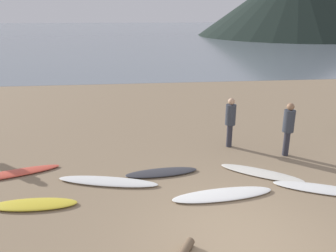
{
  "coord_description": "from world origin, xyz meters",
  "views": [
    {
      "loc": [
        -1.96,
        -5.31,
        4.2
      ],
      "look_at": [
        -0.8,
        5.14,
        0.6
      ],
      "focal_mm": 36.58,
      "sensor_mm": 36.0,
      "label": 1
    }
  ],
  "objects_px": {
    "surfboard_1": "(12,174)",
    "person_0": "(288,125)",
    "surfboard_2": "(34,204)",
    "surfboard_6": "(261,173)",
    "person_1": "(230,118)",
    "surfboard_3": "(108,181)",
    "surfboard_7": "(324,189)",
    "surfboard_5": "(223,195)",
    "surfboard_4": "(162,172)"
  },
  "relations": [
    {
      "from": "surfboard_1",
      "to": "person_0",
      "type": "height_order",
      "value": "person_0"
    },
    {
      "from": "surfboard_1",
      "to": "surfboard_6",
      "type": "relative_size",
      "value": 1.11
    },
    {
      "from": "surfboard_2",
      "to": "surfboard_5",
      "type": "relative_size",
      "value": 0.77
    },
    {
      "from": "surfboard_2",
      "to": "surfboard_6",
      "type": "bearing_deg",
      "value": 11.24
    },
    {
      "from": "surfboard_5",
      "to": "person_0",
      "type": "relative_size",
      "value": 1.52
    },
    {
      "from": "surfboard_6",
      "to": "surfboard_1",
      "type": "bearing_deg",
      "value": -152.09
    },
    {
      "from": "surfboard_1",
      "to": "surfboard_5",
      "type": "distance_m",
      "value": 5.59
    },
    {
      "from": "surfboard_4",
      "to": "surfboard_7",
      "type": "height_order",
      "value": "surfboard_4"
    },
    {
      "from": "person_0",
      "to": "surfboard_6",
      "type": "bearing_deg",
      "value": -140.72
    },
    {
      "from": "surfboard_3",
      "to": "surfboard_5",
      "type": "bearing_deg",
      "value": -4.81
    },
    {
      "from": "surfboard_4",
      "to": "surfboard_6",
      "type": "xyz_separation_m",
      "value": [
        2.65,
        -0.31,
        -0.01
      ]
    },
    {
      "from": "surfboard_6",
      "to": "surfboard_4",
      "type": "bearing_deg",
      "value": -152.97
    },
    {
      "from": "surfboard_6",
      "to": "surfboard_7",
      "type": "relative_size",
      "value": 0.92
    },
    {
      "from": "person_1",
      "to": "person_0",
      "type": "bearing_deg",
      "value": -103.23
    },
    {
      "from": "surfboard_3",
      "to": "surfboard_5",
      "type": "xyz_separation_m",
      "value": [
        2.74,
        -0.96,
        -0.0
      ]
    },
    {
      "from": "surfboard_3",
      "to": "person_1",
      "type": "bearing_deg",
      "value": 43.19
    },
    {
      "from": "surfboard_2",
      "to": "surfboard_6",
      "type": "relative_size",
      "value": 0.86
    },
    {
      "from": "surfboard_3",
      "to": "surfboard_4",
      "type": "bearing_deg",
      "value": 28.74
    },
    {
      "from": "person_0",
      "to": "surfboard_2",
      "type": "bearing_deg",
      "value": -167.53
    },
    {
      "from": "surfboard_4",
      "to": "surfboard_6",
      "type": "relative_size",
      "value": 0.88
    },
    {
      "from": "surfboard_5",
      "to": "person_0",
      "type": "height_order",
      "value": "person_0"
    },
    {
      "from": "person_0",
      "to": "person_1",
      "type": "xyz_separation_m",
      "value": [
        -1.5,
        0.87,
        -0.02
      ]
    },
    {
      "from": "surfboard_1",
      "to": "surfboard_7",
      "type": "relative_size",
      "value": 1.02
    },
    {
      "from": "surfboard_5",
      "to": "surfboard_7",
      "type": "xyz_separation_m",
      "value": [
        2.53,
        -0.02,
        -0.01
      ]
    },
    {
      "from": "surfboard_4",
      "to": "surfboard_1",
      "type": "bearing_deg",
      "value": 168.85
    },
    {
      "from": "surfboard_3",
      "to": "surfboard_7",
      "type": "xyz_separation_m",
      "value": [
        5.28,
        -0.97,
        -0.01
      ]
    },
    {
      "from": "surfboard_4",
      "to": "person_1",
      "type": "height_order",
      "value": "person_1"
    },
    {
      "from": "surfboard_6",
      "to": "person_0",
      "type": "distance_m",
      "value": 1.89
    },
    {
      "from": "surfboard_7",
      "to": "person_0",
      "type": "xyz_separation_m",
      "value": [
        -0.03,
        2.17,
        0.93
      ]
    },
    {
      "from": "surfboard_1",
      "to": "surfboard_4",
      "type": "xyz_separation_m",
      "value": [
        3.99,
        -0.37,
        0.0
      ]
    },
    {
      "from": "surfboard_1",
      "to": "surfboard_2",
      "type": "distance_m",
      "value": 1.92
    },
    {
      "from": "surfboard_2",
      "to": "person_0",
      "type": "xyz_separation_m",
      "value": [
        6.83,
        2.11,
        0.91
      ]
    },
    {
      "from": "person_1",
      "to": "surfboard_7",
      "type": "bearing_deg",
      "value": -136.45
    },
    {
      "from": "surfboard_2",
      "to": "surfboard_7",
      "type": "xyz_separation_m",
      "value": [
        6.86,
        -0.06,
        -0.01
      ]
    },
    {
      "from": "surfboard_5",
      "to": "surfboard_6",
      "type": "height_order",
      "value": "surfboard_5"
    },
    {
      "from": "surfboard_3",
      "to": "person_0",
      "type": "xyz_separation_m",
      "value": [
        5.25,
        1.19,
        0.92
      ]
    },
    {
      "from": "surfboard_5",
      "to": "person_1",
      "type": "bearing_deg",
      "value": 65.76
    },
    {
      "from": "surfboard_1",
      "to": "surfboard_4",
      "type": "height_order",
      "value": "surfboard_4"
    },
    {
      "from": "surfboard_1",
      "to": "person_0",
      "type": "bearing_deg",
      "value": -14.99
    },
    {
      "from": "surfboard_1",
      "to": "surfboard_7",
      "type": "distance_m",
      "value": 8.04
    },
    {
      "from": "surfboard_2",
      "to": "surfboard_4",
      "type": "bearing_deg",
      "value": 24.68
    },
    {
      "from": "surfboard_2",
      "to": "surfboard_6",
      "type": "height_order",
      "value": "surfboard_2"
    },
    {
      "from": "surfboard_5",
      "to": "person_1",
      "type": "xyz_separation_m",
      "value": [
        1.0,
        3.01,
        0.9
      ]
    },
    {
      "from": "surfboard_7",
      "to": "surfboard_3",
      "type": "bearing_deg",
      "value": -167.23
    },
    {
      "from": "surfboard_2",
      "to": "surfboard_1",
      "type": "bearing_deg",
      "value": 122.76
    },
    {
      "from": "surfboard_4",
      "to": "surfboard_7",
      "type": "relative_size",
      "value": 0.81
    },
    {
      "from": "surfboard_2",
      "to": "surfboard_6",
      "type": "distance_m",
      "value": 5.73
    },
    {
      "from": "surfboard_3",
      "to": "person_1",
      "type": "distance_m",
      "value": 4.37
    },
    {
      "from": "surfboard_5",
      "to": "surfboard_7",
      "type": "distance_m",
      "value": 2.53
    },
    {
      "from": "surfboard_3",
      "to": "surfboard_1",
      "type": "bearing_deg",
      "value": 178.61
    }
  ]
}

